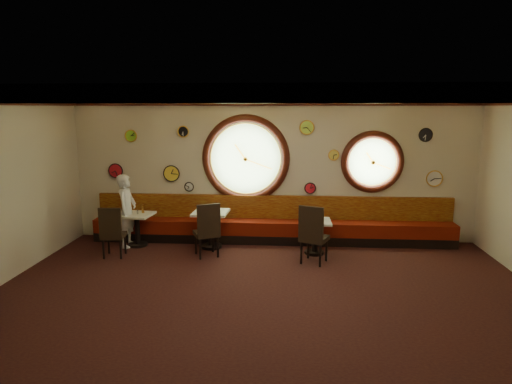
{
  "coord_description": "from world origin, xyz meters",
  "views": [
    {
      "loc": [
        0.36,
        -7.16,
        2.99
      ],
      "look_at": [
        -0.21,
        0.8,
        1.5
      ],
      "focal_mm": 32.0,
      "sensor_mm": 36.0,
      "label": 1
    }
  ],
  "objects_px": {
    "table_a": "(137,226)",
    "chair_b": "(208,227)",
    "condiment_b_bottle": "(214,207)",
    "condiment_c_bottle": "(320,215)",
    "table_c": "(315,233)",
    "table_b": "(211,225)",
    "condiment_a_salt": "(132,211)",
    "condiment_c_salt": "(309,218)",
    "condiment_a_bottle": "(143,209)",
    "chair_c": "(313,231)",
    "condiment_b_pepper": "(211,209)",
    "chair_a": "(112,229)",
    "condiment_c_pepper": "(314,219)",
    "waiter": "(127,211)",
    "condiment_b_salt": "(204,209)",
    "condiment_a_pepper": "(137,212)"
  },
  "relations": [
    {
      "from": "chair_b",
      "to": "condiment_a_bottle",
      "type": "xyz_separation_m",
      "value": [
        -1.55,
        0.74,
        0.17
      ]
    },
    {
      "from": "condiment_a_salt",
      "to": "condiment_c_salt",
      "type": "height_order",
      "value": "condiment_a_salt"
    },
    {
      "from": "table_a",
      "to": "condiment_c_bottle",
      "type": "bearing_deg",
      "value": -2.49
    },
    {
      "from": "chair_c",
      "to": "condiment_c_salt",
      "type": "distance_m",
      "value": 0.66
    },
    {
      "from": "condiment_b_salt",
      "to": "condiment_c_bottle",
      "type": "distance_m",
      "value": 2.46
    },
    {
      "from": "chair_a",
      "to": "condiment_a_bottle",
      "type": "bearing_deg",
      "value": 64.56
    },
    {
      "from": "condiment_c_salt",
      "to": "waiter",
      "type": "bearing_deg",
      "value": 176.55
    },
    {
      "from": "chair_a",
      "to": "chair_c",
      "type": "xyz_separation_m",
      "value": [
        3.98,
        -0.1,
        0.07
      ]
    },
    {
      "from": "table_b",
      "to": "condiment_c_salt",
      "type": "distance_m",
      "value": 2.11
    },
    {
      "from": "condiment_b_pepper",
      "to": "waiter",
      "type": "xyz_separation_m",
      "value": [
        -1.82,
        -0.03,
        -0.06
      ]
    },
    {
      "from": "table_c",
      "to": "condiment_c_salt",
      "type": "distance_m",
      "value": 0.33
    },
    {
      "from": "table_b",
      "to": "condiment_a_salt",
      "type": "relative_size",
      "value": 8.87
    },
    {
      "from": "condiment_a_salt",
      "to": "condiment_b_pepper",
      "type": "height_order",
      "value": "condiment_b_pepper"
    },
    {
      "from": "condiment_c_pepper",
      "to": "condiment_a_salt",
      "type": "bearing_deg",
      "value": 174.34
    },
    {
      "from": "chair_b",
      "to": "chair_c",
      "type": "height_order",
      "value": "chair_c"
    },
    {
      "from": "chair_a",
      "to": "condiment_c_bottle",
      "type": "distance_m",
      "value": 4.22
    },
    {
      "from": "condiment_c_salt",
      "to": "condiment_b_pepper",
      "type": "distance_m",
      "value": 2.1
    },
    {
      "from": "condiment_b_salt",
      "to": "chair_c",
      "type": "bearing_deg",
      "value": -22.58
    },
    {
      "from": "table_a",
      "to": "condiment_b_bottle",
      "type": "xyz_separation_m",
      "value": [
        1.69,
        0.05,
        0.43
      ]
    },
    {
      "from": "condiment_b_bottle",
      "to": "condiment_c_bottle",
      "type": "xyz_separation_m",
      "value": [
        2.24,
        -0.22,
        -0.1
      ]
    },
    {
      "from": "condiment_a_pepper",
      "to": "waiter",
      "type": "distance_m",
      "value": 0.23
    },
    {
      "from": "condiment_a_bottle",
      "to": "condiment_c_bottle",
      "type": "bearing_deg",
      "value": -3.93
    },
    {
      "from": "condiment_b_salt",
      "to": "waiter",
      "type": "relative_size",
      "value": 0.06
    },
    {
      "from": "condiment_a_bottle",
      "to": "condiment_b_bottle",
      "type": "relative_size",
      "value": 1.04
    },
    {
      "from": "table_c",
      "to": "table_b",
      "type": "bearing_deg",
      "value": 173.11
    },
    {
      "from": "table_b",
      "to": "condiment_c_pepper",
      "type": "distance_m",
      "value": 2.22
    },
    {
      "from": "chair_c",
      "to": "condiment_a_bottle",
      "type": "height_order",
      "value": "chair_c"
    },
    {
      "from": "waiter",
      "to": "chair_b",
      "type": "bearing_deg",
      "value": -105.58
    },
    {
      "from": "condiment_a_pepper",
      "to": "condiment_b_pepper",
      "type": "distance_m",
      "value": 1.6
    },
    {
      "from": "condiment_b_bottle",
      "to": "chair_a",
      "type": "bearing_deg",
      "value": -155.58
    },
    {
      "from": "table_c",
      "to": "chair_a",
      "type": "bearing_deg",
      "value": -172.3
    },
    {
      "from": "table_a",
      "to": "condiment_c_pepper",
      "type": "height_order",
      "value": "condiment_c_pepper"
    },
    {
      "from": "chair_b",
      "to": "condiment_b_salt",
      "type": "bearing_deg",
      "value": 80.58
    },
    {
      "from": "table_a",
      "to": "chair_b",
      "type": "distance_m",
      "value": 1.8
    },
    {
      "from": "condiment_c_bottle",
      "to": "waiter",
      "type": "xyz_separation_m",
      "value": [
        -4.13,
        0.14,
        0.0
      ]
    },
    {
      "from": "chair_a",
      "to": "condiment_a_bottle",
      "type": "relative_size",
      "value": 3.61
    },
    {
      "from": "condiment_c_salt",
      "to": "condiment_a_pepper",
      "type": "distance_m",
      "value": 3.68
    },
    {
      "from": "condiment_b_pepper",
      "to": "condiment_a_bottle",
      "type": "distance_m",
      "value": 1.52
    },
    {
      "from": "table_b",
      "to": "condiment_a_pepper",
      "type": "distance_m",
      "value": 1.61
    },
    {
      "from": "table_a",
      "to": "condiment_b_salt",
      "type": "xyz_separation_m",
      "value": [
        1.48,
        0.02,
        0.4
      ]
    },
    {
      "from": "chair_a",
      "to": "condiment_a_pepper",
      "type": "distance_m",
      "value": 0.86
    },
    {
      "from": "chair_b",
      "to": "condiment_a_bottle",
      "type": "bearing_deg",
      "value": 129.45
    },
    {
      "from": "table_a",
      "to": "condiment_b_pepper",
      "type": "distance_m",
      "value": 1.67
    },
    {
      "from": "table_a",
      "to": "waiter",
      "type": "height_order",
      "value": "waiter"
    },
    {
      "from": "chair_c",
      "to": "condiment_a_salt",
      "type": "relative_size",
      "value": 7.94
    },
    {
      "from": "table_a",
      "to": "condiment_a_bottle",
      "type": "height_order",
      "value": "condiment_a_bottle"
    },
    {
      "from": "condiment_b_pepper",
      "to": "table_a",
      "type": "bearing_deg",
      "value": 179.82
    },
    {
      "from": "chair_b",
      "to": "condiment_a_bottle",
      "type": "height_order",
      "value": "chair_b"
    },
    {
      "from": "chair_a",
      "to": "condiment_b_pepper",
      "type": "xyz_separation_m",
      "value": [
        1.86,
        0.82,
        0.26
      ]
    },
    {
      "from": "condiment_b_bottle",
      "to": "condiment_c_bottle",
      "type": "distance_m",
      "value": 2.25
    }
  ]
}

